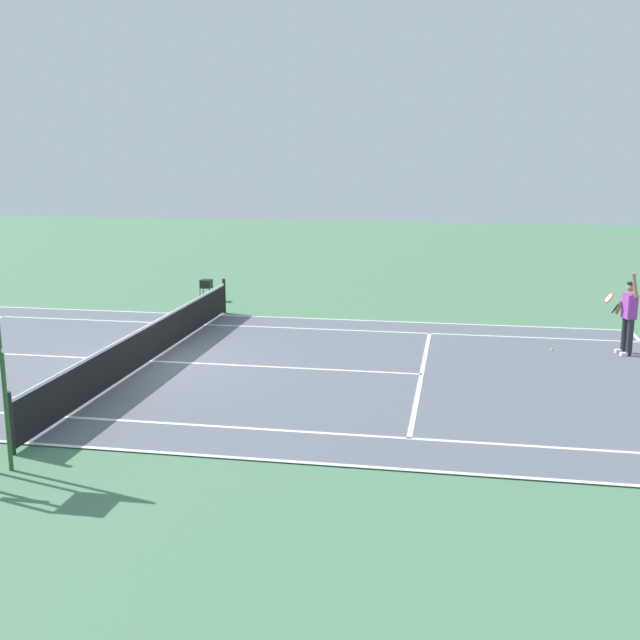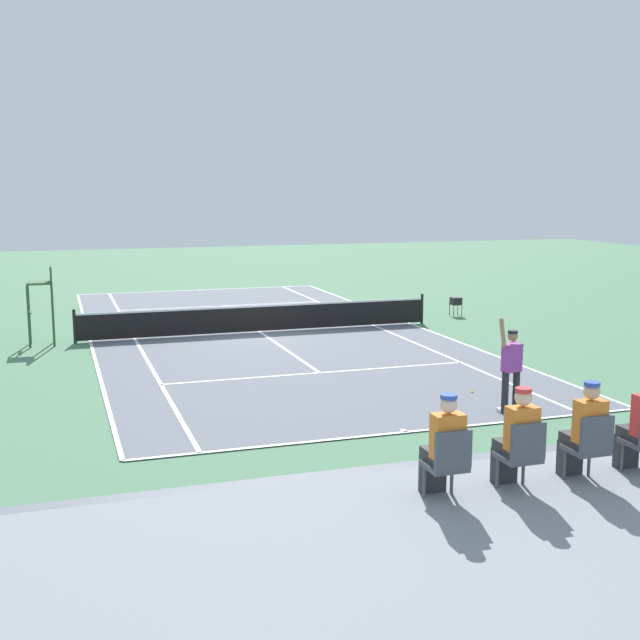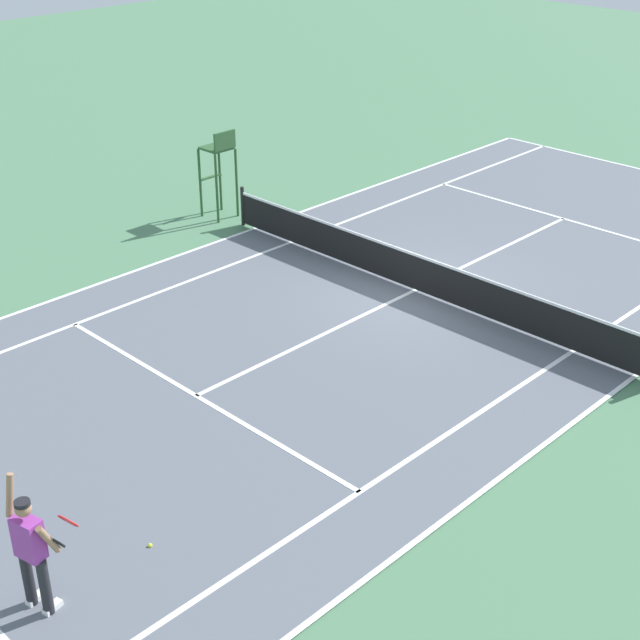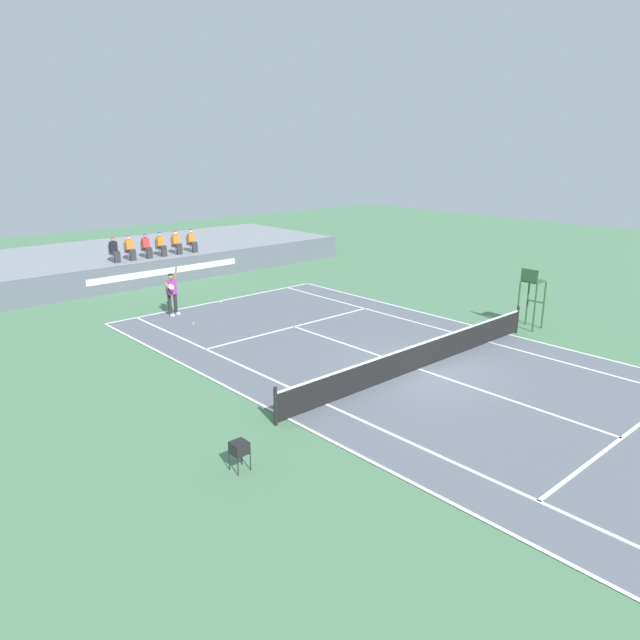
{
  "view_description": "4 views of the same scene",
  "coord_description": "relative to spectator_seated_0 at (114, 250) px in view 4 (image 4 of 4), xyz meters",
  "views": [
    {
      "loc": [
        17.09,
        7.17,
        4.88
      ],
      "look_at": [
        -0.82,
        3.94,
        1.0
      ],
      "focal_mm": 44.19,
      "sensor_mm": 36.0,
      "label": 1
    },
    {
      "loc": [
        6.5,
        26.17,
        4.82
      ],
      "look_at": [
        -0.82,
        3.94,
        1.0
      ],
      "focal_mm": 45.83,
      "sensor_mm": 36.0,
      "label": 2
    },
    {
      "loc": [
        -11.97,
        15.31,
        9.21
      ],
      "look_at": [
        -0.82,
        3.94,
        1.0
      ],
      "focal_mm": 52.28,
      "sensor_mm": 36.0,
      "label": 3
    },
    {
      "loc": [
        -14.64,
        -11.33,
        7.07
      ],
      "look_at": [
        -0.82,
        3.94,
        1.0
      ],
      "focal_mm": 33.56,
      "sensor_mm": 36.0,
      "label": 4
    }
  ],
  "objects": [
    {
      "name": "ground_plane",
      "position": [
        2.14,
        -18.13,
        -1.88
      ],
      "size": [
        80.0,
        80.0,
        0.0
      ],
      "primitive_type": "plane",
      "color": "#4C7A56"
    },
    {
      "name": "tennis_ball",
      "position": [
        -0.64,
        -8.64,
        -1.84
      ],
      "size": [
        0.07,
        0.07,
        0.07
      ],
      "primitive_type": "sphere",
      "color": "#D1E533",
      "rests_on": "ground"
    },
    {
      "name": "spectator_seated_3",
      "position": [
        2.61,
        0.0,
        0.0
      ],
      "size": [
        0.44,
        0.6,
        1.26
      ],
      "color": "#474C56",
      "rests_on": "bleacher_platform"
    },
    {
      "name": "spectator_seated_4",
      "position": [
        3.55,
        0.0,
        0.0
      ],
      "size": [
        0.44,
        0.6,
        1.26
      ],
      "color": "#474C56",
      "rests_on": "bleacher_platform"
    },
    {
      "name": "umpire_chair",
      "position": [
        8.98,
        -18.13,
        -0.32
      ],
      "size": [
        0.77,
        0.77,
        2.44
      ],
      "color": "#2D562D",
      "rests_on": "ground"
    },
    {
      "name": "bleacher_platform",
      "position": [
        2.14,
        3.5,
        -1.24
      ],
      "size": [
        24.33,
        9.2,
        1.27
      ],
      "primitive_type": "cube",
      "color": "gray",
      "rests_on": "ground"
    },
    {
      "name": "ball_hopper",
      "position": [
        -5.79,
        -19.36,
        -1.31
      ],
      "size": [
        0.36,
        0.36,
        0.7
      ],
      "color": "black",
      "rests_on": "ground"
    },
    {
      "name": "spectator_seated_0",
      "position": [
        0.0,
        0.0,
        0.0
      ],
      "size": [
        0.44,
        0.6,
        1.26
      ],
      "color": "#474C56",
      "rests_on": "bleacher_platform"
    },
    {
      "name": "tennis_player",
      "position": [
        -0.59,
        -6.89,
        -0.88
      ],
      "size": [
        0.74,
        0.74,
        2.08
      ],
      "color": "#232328",
      "rests_on": "ground"
    },
    {
      "name": "spectator_seated_5",
      "position": [
        4.5,
        0.0,
        0.0
      ],
      "size": [
        0.44,
        0.6,
        1.26
      ],
      "color": "#474C56",
      "rests_on": "bleacher_platform"
    },
    {
      "name": "spectator_seated_2",
      "position": [
        1.77,
        0.0,
        0.0
      ],
      "size": [
        0.44,
        0.6,
        1.26
      ],
      "color": "#474C56",
      "rests_on": "bleacher_platform"
    },
    {
      "name": "barrier_wall",
      "position": [
        2.14,
        -1.22,
        -1.24
      ],
      "size": [
        24.33,
        0.25,
        1.27
      ],
      "color": "#565B66",
      "rests_on": "ground"
    },
    {
      "name": "net",
      "position": [
        2.14,
        -18.13,
        -1.36
      ],
      "size": [
        11.98,
        0.1,
        1.07
      ],
      "color": "black",
      "rests_on": "ground"
    },
    {
      "name": "court",
      "position": [
        2.14,
        -18.13,
        -1.87
      ],
      "size": [
        11.08,
        23.88,
        0.03
      ],
      "color": "slate",
      "rests_on": "ground"
    },
    {
      "name": "spectator_seated_1",
      "position": [
        0.85,
        0.0,
        0.0
      ],
      "size": [
        0.44,
        0.6,
        1.26
      ],
      "color": "#474C56",
      "rests_on": "bleacher_platform"
    }
  ]
}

